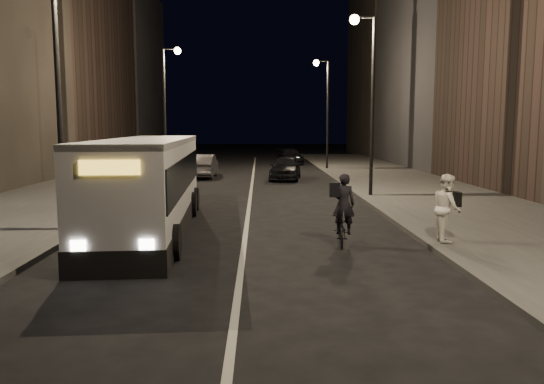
{
  "coord_description": "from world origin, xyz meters",
  "views": [
    {
      "loc": [
        0.44,
        -12.29,
        3.31
      ],
      "look_at": [
        0.79,
        2.35,
        1.5
      ],
      "focal_mm": 35.0,
      "sensor_mm": 36.0,
      "label": 1
    }
  ],
  "objects": [
    {
      "name": "cyclist_on_bicycle",
      "position": [
        2.75,
        2.26,
        0.68
      ],
      "size": [
        0.83,
        1.83,
        2.04
      ],
      "rotation": [
        0.0,
        0.0,
        -0.13
      ],
      "color": "black",
      "rests_on": "ground"
    },
    {
      "name": "streetlight_left_near",
      "position": [
        -5.33,
        4.0,
        5.36
      ],
      "size": [
        1.2,
        0.44,
        8.12
      ],
      "color": "black",
      "rests_on": "sidewalk_left"
    },
    {
      "name": "car_mid",
      "position": [
        -3.27,
        22.33,
        0.76
      ],
      "size": [
        1.7,
        4.66,
        1.53
      ],
      "primitive_type": "imported",
      "rotation": [
        0.0,
        0.0,
        3.12
      ],
      "color": "#323134",
      "rests_on": "ground"
    },
    {
      "name": "building_row_right",
      "position": [
        16.0,
        27.5,
        10.5
      ],
      "size": [
        8.0,
        61.0,
        21.0
      ],
      "primitive_type": "cube",
      "color": "black",
      "rests_on": "ground"
    },
    {
      "name": "streetlight_right_mid",
      "position": [
        5.33,
        12.0,
        5.36
      ],
      "size": [
        1.2,
        0.44,
        8.12
      ],
      "color": "black",
      "rests_on": "sidewalk_right"
    },
    {
      "name": "streetlight_right_far",
      "position": [
        5.33,
        28.0,
        5.36
      ],
      "size": [
        1.2,
        0.44,
        8.12
      ],
      "color": "black",
      "rests_on": "sidewalk_right"
    },
    {
      "name": "pedestrian_woman",
      "position": [
        5.6,
        2.0,
        1.09
      ],
      "size": [
        0.79,
        0.97,
        1.87
      ],
      "primitive_type": "imported",
      "rotation": [
        0.0,
        0.0,
        1.47
      ],
      "color": "white",
      "rests_on": "sidewalk_right"
    },
    {
      "name": "ground",
      "position": [
        0.0,
        0.0,
        0.0
      ],
      "size": [
        180.0,
        180.0,
        0.0
      ],
      "primitive_type": "plane",
      "color": "black",
      "rests_on": "ground"
    },
    {
      "name": "city_bus",
      "position": [
        -3.04,
        4.43,
        1.6
      ],
      "size": [
        3.04,
        11.02,
        2.94
      ],
      "rotation": [
        0.0,
        0.0,
        0.06
      ],
      "color": "silver",
      "rests_on": "ground"
    },
    {
      "name": "sidewalk_left",
      "position": [
        -8.5,
        14.0,
        0.08
      ],
      "size": [
        7.0,
        70.0,
        0.16
      ],
      "primitive_type": "cube",
      "color": "#363634",
      "rests_on": "ground"
    },
    {
      "name": "streetlight_left_far",
      "position": [
        -5.33,
        22.0,
        5.36
      ],
      "size": [
        1.2,
        0.44,
        8.12
      ],
      "color": "black",
      "rests_on": "sidewalk_left"
    },
    {
      "name": "car_far",
      "position": [
        3.18,
        35.03,
        0.68
      ],
      "size": [
        2.44,
        4.86,
        1.35
      ],
      "primitive_type": "imported",
      "rotation": [
        0.0,
        0.0,
        0.12
      ],
      "color": "black",
      "rests_on": "ground"
    },
    {
      "name": "car_near",
      "position": [
        2.07,
        20.82,
        0.76
      ],
      "size": [
        2.33,
        4.63,
        1.51
      ],
      "primitive_type": "imported",
      "rotation": [
        0.0,
        0.0,
        -0.12
      ],
      "color": "black",
      "rests_on": "ground"
    },
    {
      "name": "building_row_left",
      "position": [
        -16.0,
        28.5,
        11.0
      ],
      "size": [
        8.0,
        61.0,
        22.0
      ],
      "primitive_type": "cube",
      "color": "black",
      "rests_on": "ground"
    },
    {
      "name": "sidewalk_right",
      "position": [
        8.5,
        14.0,
        0.08
      ],
      "size": [
        7.0,
        70.0,
        0.16
      ],
      "primitive_type": "cube",
      "color": "#363634",
      "rests_on": "ground"
    }
  ]
}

